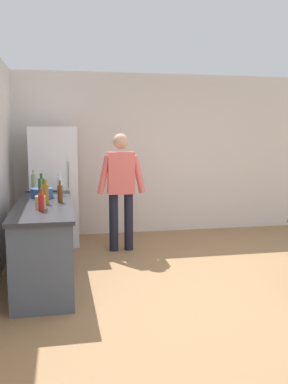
{
  "coord_description": "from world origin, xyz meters",
  "views": [
    {
      "loc": [
        -1.8,
        -4.1,
        1.69
      ],
      "look_at": [
        -0.79,
        0.97,
        0.98
      ],
      "focal_mm": 39.26,
      "sensor_mm": 36.0,
      "label": 1
    }
  ],
  "objects_px": {
    "bottle_oil_amber": "(46,194)",
    "bottle_sauce_red": "(41,202)",
    "person": "(121,184)",
    "bottle_vinegar_tall": "(34,184)",
    "utensil_jar": "(40,202)",
    "bottle_water_clear": "(60,186)",
    "cooking_pot": "(42,193)",
    "bottle_beer_brown": "(60,194)",
    "bottle_wine_green": "(42,190)",
    "refrigerator": "(54,186)"
  },
  "relations": [
    {
      "from": "bottle_oil_amber",
      "to": "bottle_sauce_red",
      "type": "height_order",
      "value": "bottle_oil_amber"
    },
    {
      "from": "person",
      "to": "bottle_vinegar_tall",
      "type": "bearing_deg",
      "value": -170.02
    },
    {
      "from": "person",
      "to": "bottle_sauce_red",
      "type": "distance_m",
      "value": 1.88
    },
    {
      "from": "utensil_jar",
      "to": "bottle_water_clear",
      "type": "distance_m",
      "value": 1.02
    },
    {
      "from": "person",
      "to": "bottle_sauce_red",
      "type": "bearing_deg",
      "value": -124.11
    },
    {
      "from": "person",
      "to": "bottle_oil_amber",
      "type": "bearing_deg",
      "value": -132.76
    },
    {
      "from": "bottle_sauce_red",
      "to": "bottle_vinegar_tall",
      "type": "xyz_separation_m",
      "value": [
        -0.15,
        1.34,
        0.04
      ]
    },
    {
      "from": "cooking_pot",
      "to": "bottle_sauce_red",
      "type": "xyz_separation_m",
      "value": [
        0.03,
        -0.96,
        0.04
      ]
    },
    {
      "from": "bottle_sauce_red",
      "to": "bottle_beer_brown",
      "type": "bearing_deg",
      "value": 70.09
    },
    {
      "from": "utensil_jar",
      "to": "bottle_oil_amber",
      "type": "xyz_separation_m",
      "value": [
        0.05,
        0.31,
        0.04
      ]
    },
    {
      "from": "person",
      "to": "cooking_pot",
      "type": "relative_size",
      "value": 4.25
    },
    {
      "from": "bottle_oil_amber",
      "to": "bottle_wine_green",
      "type": "xyz_separation_m",
      "value": [
        -0.05,
        0.14,
        0.03
      ]
    },
    {
      "from": "person",
      "to": "utensil_jar",
      "type": "height_order",
      "value": "person"
    },
    {
      "from": "bottle_oil_amber",
      "to": "bottle_vinegar_tall",
      "type": "xyz_separation_m",
      "value": [
        -0.19,
        0.89,
        0.02
      ]
    },
    {
      "from": "bottle_wine_green",
      "to": "bottle_beer_brown",
      "type": "distance_m",
      "value": 0.22
    },
    {
      "from": "utensil_jar",
      "to": "bottle_water_clear",
      "type": "height_order",
      "value": "utensil_jar"
    },
    {
      "from": "refrigerator",
      "to": "bottle_vinegar_tall",
      "type": "height_order",
      "value": "refrigerator"
    },
    {
      "from": "bottle_vinegar_tall",
      "to": "bottle_beer_brown",
      "type": "distance_m",
      "value": 0.88
    },
    {
      "from": "bottle_sauce_red",
      "to": "bottle_vinegar_tall",
      "type": "relative_size",
      "value": 0.75
    },
    {
      "from": "refrigerator",
      "to": "bottle_wine_green",
      "type": "height_order",
      "value": "refrigerator"
    },
    {
      "from": "person",
      "to": "bottle_sauce_red",
      "type": "xyz_separation_m",
      "value": [
        -1.05,
        -1.55,
        0.02
      ]
    },
    {
      "from": "cooking_pot",
      "to": "bottle_wine_green",
      "type": "relative_size",
      "value": 1.18
    },
    {
      "from": "bottle_oil_amber",
      "to": "bottle_sauce_red",
      "type": "relative_size",
      "value": 1.17
    },
    {
      "from": "cooking_pot",
      "to": "bottle_beer_brown",
      "type": "xyz_separation_m",
      "value": [
        0.22,
        -0.43,
        0.05
      ]
    },
    {
      "from": "cooking_pot",
      "to": "bottle_oil_amber",
      "type": "bearing_deg",
      "value": -82.6
    },
    {
      "from": "person",
      "to": "cooking_pot",
      "type": "height_order",
      "value": "person"
    },
    {
      "from": "bottle_vinegar_tall",
      "to": "bottle_sauce_red",
      "type": "bearing_deg",
      "value": -83.44
    },
    {
      "from": "cooking_pot",
      "to": "bottle_oil_amber",
      "type": "relative_size",
      "value": 1.43
    },
    {
      "from": "utensil_jar",
      "to": "bottle_beer_brown",
      "type": "distance_m",
      "value": 0.44
    },
    {
      "from": "utensil_jar",
      "to": "bottle_beer_brown",
      "type": "relative_size",
      "value": 1.23
    },
    {
      "from": "utensil_jar",
      "to": "bottle_water_clear",
      "type": "relative_size",
      "value": 1.07
    },
    {
      "from": "refrigerator",
      "to": "bottle_oil_amber",
      "type": "bearing_deg",
      "value": -92.38
    },
    {
      "from": "refrigerator",
      "to": "bottle_wine_green",
      "type": "bearing_deg",
      "value": -94.59
    },
    {
      "from": "cooking_pot",
      "to": "bottle_water_clear",
      "type": "xyz_separation_m",
      "value": [
        0.22,
        0.19,
        0.07
      ]
    },
    {
      "from": "person",
      "to": "bottle_oil_amber",
      "type": "distance_m",
      "value": 1.5
    },
    {
      "from": "refrigerator",
      "to": "bottle_sauce_red",
      "type": "relative_size",
      "value": 7.5
    },
    {
      "from": "bottle_water_clear",
      "to": "cooking_pot",
      "type": "bearing_deg",
      "value": -139.05
    },
    {
      "from": "bottle_beer_brown",
      "to": "bottle_water_clear",
      "type": "height_order",
      "value": "bottle_water_clear"
    },
    {
      "from": "bottle_wine_green",
      "to": "bottle_oil_amber",
      "type": "bearing_deg",
      "value": -69.79
    },
    {
      "from": "bottle_oil_amber",
      "to": "bottle_wine_green",
      "type": "distance_m",
      "value": 0.16
    },
    {
      "from": "refrigerator",
      "to": "bottle_sauce_red",
      "type": "xyz_separation_m",
      "value": [
        -0.1,
        -2.11,
        0.1
      ]
    },
    {
      "from": "cooking_pot",
      "to": "bottle_vinegar_tall",
      "type": "height_order",
      "value": "bottle_vinegar_tall"
    },
    {
      "from": "person",
      "to": "bottle_vinegar_tall",
      "type": "relative_size",
      "value": 5.31
    },
    {
      "from": "bottle_wine_green",
      "to": "bottle_vinegar_tall",
      "type": "height_order",
      "value": "bottle_wine_green"
    },
    {
      "from": "utensil_jar",
      "to": "bottle_beer_brown",
      "type": "xyz_separation_m",
      "value": [
        0.21,
        0.38,
        0.03
      ]
    },
    {
      "from": "bottle_oil_amber",
      "to": "cooking_pot",
      "type": "bearing_deg",
      "value": 97.4
    },
    {
      "from": "bottle_oil_amber",
      "to": "bottle_water_clear",
      "type": "relative_size",
      "value": 0.93
    },
    {
      "from": "bottle_oil_amber",
      "to": "person",
      "type": "bearing_deg",
      "value": 47.24
    },
    {
      "from": "bottle_oil_amber",
      "to": "bottle_vinegar_tall",
      "type": "distance_m",
      "value": 0.91
    },
    {
      "from": "refrigerator",
      "to": "utensil_jar",
      "type": "relative_size",
      "value": 5.62
    }
  ]
}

